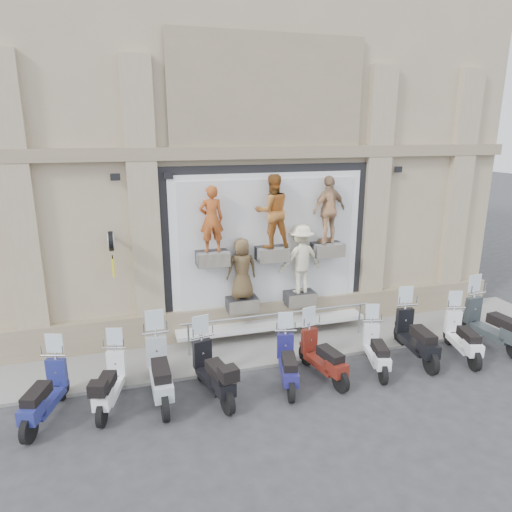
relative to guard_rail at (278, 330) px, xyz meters
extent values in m
plane|color=#2D2D2F|center=(0.00, -2.00, -0.47)|extent=(90.00, 90.00, 0.00)
cube|color=gray|center=(0.00, 0.10, -0.43)|extent=(16.00, 2.20, 0.08)
cube|color=black|center=(0.00, 0.96, 1.93)|extent=(5.60, 0.10, 4.30)
cube|color=white|center=(0.00, 0.90, 1.93)|extent=(5.10, 0.06, 3.90)
cube|color=white|center=(0.00, 0.86, 1.93)|extent=(4.70, 0.04, 3.60)
cube|color=white|center=(0.00, 0.55, -0.05)|extent=(5.10, 0.75, 0.10)
cube|color=#28282B|center=(-1.55, 0.59, 1.86)|extent=(0.80, 0.50, 0.35)
imported|color=#CA5922|center=(-1.55, 0.59, 2.85)|extent=(0.60, 0.40, 1.62)
cube|color=#28282B|center=(0.00, 0.59, 1.86)|extent=(0.80, 0.50, 0.35)
imported|color=#975924|center=(0.00, 0.59, 2.96)|extent=(0.91, 0.71, 1.85)
cube|color=#28282B|center=(1.55, 0.59, 1.86)|extent=(0.80, 0.50, 0.35)
imported|color=tan|center=(1.55, 0.59, 2.92)|extent=(1.12, 0.71, 1.77)
cube|color=#28282B|center=(-0.80, 0.59, 0.56)|extent=(0.80, 0.50, 0.35)
imported|color=brown|center=(-0.80, 0.59, 1.52)|extent=(0.79, 0.53, 1.57)
cube|color=#28282B|center=(0.80, 0.59, 0.56)|extent=(0.80, 0.50, 0.35)
imported|color=#FEF6CC|center=(0.80, 0.59, 1.65)|extent=(1.26, 0.82, 1.84)
cube|color=black|center=(-3.90, 0.72, 2.49)|extent=(0.06, 0.56, 0.06)
cylinder|color=black|center=(-3.90, 0.45, 2.49)|extent=(0.10, 0.46, 0.46)
cube|color=yellow|center=(-3.90, 0.45, 1.89)|extent=(0.04, 0.50, 0.38)
camera|label=1|loc=(-3.58, -10.13, 4.91)|focal=32.00mm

